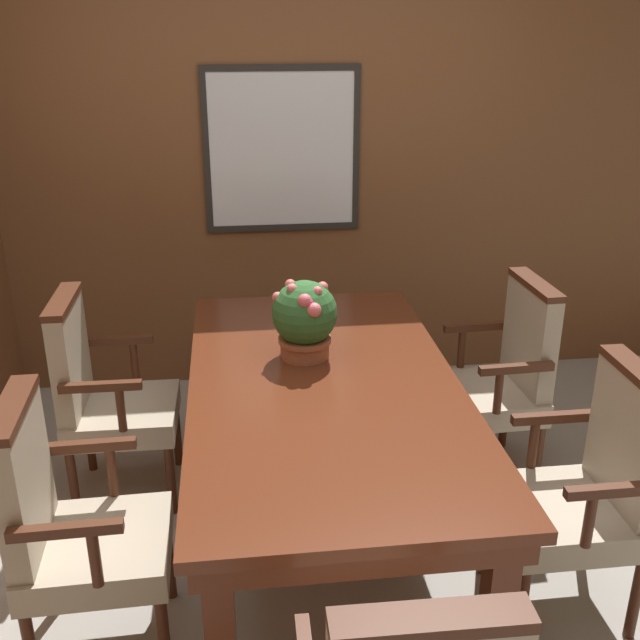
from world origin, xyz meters
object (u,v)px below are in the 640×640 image
object	(u,v)px
chair_right_far	(501,375)
potted_plant	(304,318)
dining_table	(325,403)
chair_left_near	(70,523)
chair_right_near	(588,486)
chair_left_far	(103,393)

from	to	relation	value
chair_right_far	potted_plant	size ratio (longest dim) A/B	2.93
dining_table	chair_left_near	size ratio (longest dim) A/B	2.03
chair_right_near	chair_right_far	size ratio (longest dim) A/B	1.00
dining_table	chair_right_far	bearing A→B (deg)	25.66
chair_right_far	potted_plant	distance (m)	1.04
chair_right_far	chair_left_far	world-z (taller)	same
chair_left_near	potted_plant	world-z (taller)	potted_plant
chair_left_near	chair_right_far	distance (m)	2.00
chair_left_near	chair_right_far	size ratio (longest dim) A/B	1.00
chair_left_far	chair_right_far	bearing A→B (deg)	-90.64
dining_table	chair_right_near	world-z (taller)	chair_right_near
chair_right_near	chair_right_far	distance (m)	0.90
dining_table	chair_right_far	distance (m)	0.99
dining_table	chair_right_near	bearing A→B (deg)	-28.03
chair_left_far	potted_plant	distance (m)	0.99
chair_right_far	dining_table	bearing A→B (deg)	-66.97
chair_right_far	chair_left_far	xyz separation A→B (m)	(-1.82, 0.04, 0.00)
chair_left_far	potted_plant	bearing A→B (deg)	-103.35
chair_left_near	chair_right_near	bearing A→B (deg)	-91.59
dining_table	chair_left_near	distance (m)	1.03
dining_table	chair_left_near	world-z (taller)	chair_left_near
chair_left_near	chair_left_far	world-z (taller)	same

